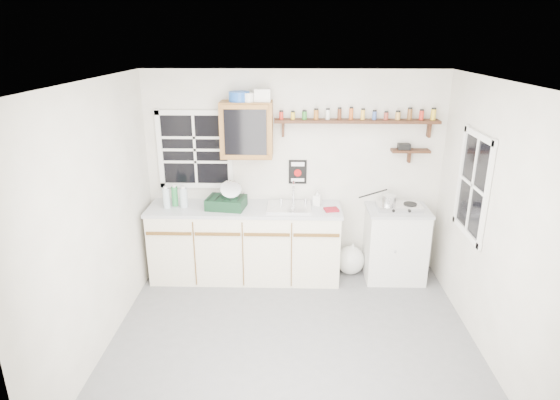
{
  "coord_description": "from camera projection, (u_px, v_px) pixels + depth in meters",
  "views": [
    {
      "loc": [
        -0.02,
        -3.93,
        2.85
      ],
      "look_at": [
        -0.14,
        0.55,
        1.28
      ],
      "focal_mm": 30.0,
      "sensor_mm": 36.0,
      "label": 1
    }
  ],
  "objects": [
    {
      "name": "sink",
      "position": [
        289.0,
        207.0,
        5.57
      ],
      "size": [
        0.52,
        0.44,
        0.29
      ],
      "color": "silver",
      "rests_on": "main_cabinet"
    },
    {
      "name": "upper_cabinet",
      "position": [
        247.0,
        130.0,
        5.42
      ],
      "size": [
        0.6,
        0.32,
        0.65
      ],
      "color": "brown",
      "rests_on": "wall_back"
    },
    {
      "name": "window_back",
      "position": [
        195.0,
        150.0,
        5.66
      ],
      "size": [
        0.93,
        0.03,
        0.98
      ],
      "color": "black",
      "rests_on": "wall_back"
    },
    {
      "name": "trash_bag",
      "position": [
        350.0,
        260.0,
        5.89
      ],
      "size": [
        0.39,
        0.35,
        0.44
      ],
      "color": "silver",
      "rests_on": "floor"
    },
    {
      "name": "soap_bottle",
      "position": [
        317.0,
        198.0,
        5.61
      ],
      "size": [
        0.11,
        0.11,
        0.2
      ],
      "primitive_type": "imported",
      "rotation": [
        0.0,
        0.0,
        -0.3
      ],
      "color": "silver",
      "rests_on": "main_cabinet"
    },
    {
      "name": "spice_shelf",
      "position": [
        358.0,
        120.0,
        5.42
      ],
      "size": [
        1.91,
        0.18,
        0.35
      ],
      "color": "black",
      "rests_on": "wall_back"
    },
    {
      "name": "secondary_shelf",
      "position": [
        408.0,
        150.0,
        5.53
      ],
      "size": [
        0.45,
        0.16,
        0.24
      ],
      "color": "black",
      "rests_on": "wall_back"
    },
    {
      "name": "right_cabinet",
      "position": [
        395.0,
        243.0,
        5.72
      ],
      "size": [
        0.73,
        0.57,
        0.91
      ],
      "color": "silver",
      "rests_on": "floor"
    },
    {
      "name": "hotplate",
      "position": [
        399.0,
        206.0,
        5.54
      ],
      "size": [
        0.52,
        0.29,
        0.08
      ],
      "rotation": [
        0.0,
        0.0,
        0.02
      ],
      "color": "silver",
      "rests_on": "right_cabinet"
    },
    {
      "name": "saucepan",
      "position": [
        388.0,
        199.0,
        5.51
      ],
      "size": [
        0.42,
        0.26,
        0.18
      ],
      "rotation": [
        0.0,
        0.0,
        -0.47
      ],
      "color": "silver",
      "rests_on": "hotplate"
    },
    {
      "name": "room",
      "position": [
        294.0,
        223.0,
        4.24
      ],
      "size": [
        3.64,
        3.24,
        2.54
      ],
      "color": "#5B5B5E",
      "rests_on": "ground"
    },
    {
      "name": "window_right",
      "position": [
        473.0,
        185.0,
        4.64
      ],
      "size": [
        0.03,
        0.78,
        1.08
      ],
      "color": "black",
      "rests_on": "wall_back"
    },
    {
      "name": "dish_rack",
      "position": [
        228.0,
        199.0,
        5.53
      ],
      "size": [
        0.48,
        0.39,
        0.33
      ],
      "rotation": [
        0.0,
        0.0,
        -0.14
      ],
      "color": "black",
      "rests_on": "main_cabinet"
    },
    {
      "name": "water_bottles",
      "position": [
        176.0,
        197.0,
        5.56
      ],
      "size": [
        0.28,
        0.16,
        0.27
      ],
      "color": "#AABDC7",
      "rests_on": "main_cabinet"
    },
    {
      "name": "warning_sign",
      "position": [
        298.0,
        172.0,
        5.72
      ],
      "size": [
        0.22,
        0.02,
        0.3
      ],
      "color": "black",
      "rests_on": "wall_back"
    },
    {
      "name": "rag",
      "position": [
        331.0,
        210.0,
        5.48
      ],
      "size": [
        0.19,
        0.17,
        0.02
      ],
      "primitive_type": "cube",
      "rotation": [
        0.0,
        0.0,
        0.21
      ],
      "color": "maroon",
      "rests_on": "main_cabinet"
    },
    {
      "name": "main_cabinet",
      "position": [
        245.0,
        242.0,
        5.74
      ],
      "size": [
        2.31,
        0.63,
        0.92
      ],
      "color": "beige",
      "rests_on": "floor"
    },
    {
      "name": "upper_cabinet_clutter",
      "position": [
        248.0,
        96.0,
        5.29
      ],
      "size": [
        0.47,
        0.24,
        0.14
      ],
      "color": "#194AA6",
      "rests_on": "upper_cabinet"
    }
  ]
}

